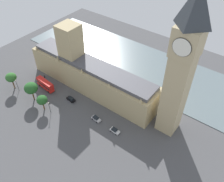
% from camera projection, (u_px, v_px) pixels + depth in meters
% --- Properties ---
extents(ground_plane, '(137.10, 137.10, 0.00)m').
position_uv_depth(ground_plane, '(90.00, 90.00, 113.54)').
color(ground_plane, '#4C4C4F').
extents(river_thames, '(38.11, 123.39, 0.25)m').
position_uv_depth(river_thames, '(127.00, 60.00, 132.25)').
color(river_thames, slate).
rests_on(river_thames, ground).
extents(parliament_building, '(13.57, 67.10, 29.45)m').
position_uv_depth(parliament_building, '(89.00, 73.00, 110.01)').
color(parliament_building, tan).
rests_on(parliament_building, ground).
extents(clock_tower, '(8.54, 8.54, 58.36)m').
position_uv_depth(clock_tower, '(181.00, 68.00, 76.38)').
color(clock_tower, tan).
rests_on(clock_tower, ground).
extents(double_decker_bus_leading, '(3.44, 10.68, 4.75)m').
position_uv_depth(double_decker_bus_leading, '(45.00, 84.00, 112.58)').
color(double_decker_bus_leading, red).
rests_on(double_decker_bus_leading, ground).
extents(car_black_far_end, '(2.27, 4.66, 1.74)m').
position_uv_depth(car_black_far_end, '(71.00, 99.00, 107.54)').
color(car_black_far_end, black).
rests_on(car_black_far_end, ground).
extents(car_silver_midblock, '(2.34, 4.40, 1.74)m').
position_uv_depth(car_silver_midblock, '(96.00, 119.00, 98.81)').
color(car_silver_midblock, '#B7B7BC').
rests_on(car_silver_midblock, ground).
extents(car_white_near_tower, '(2.09, 4.17, 1.74)m').
position_uv_depth(car_white_near_tower, '(115.00, 131.00, 94.14)').
color(car_white_near_tower, silver).
rests_on(car_white_near_tower, ground).
extents(pedestrian_corner, '(0.64, 0.71, 1.71)m').
position_uv_depth(pedestrian_corner, '(44.00, 76.00, 119.96)').
color(pedestrian_corner, black).
rests_on(pedestrian_corner, ground).
extents(plane_tree_opposite_hall, '(6.00, 6.00, 9.49)m').
position_uv_depth(plane_tree_opposite_hall, '(31.00, 88.00, 104.05)').
color(plane_tree_opposite_hall, brown).
rests_on(plane_tree_opposite_hall, ground).
extents(plane_tree_under_trees, '(4.70, 4.70, 7.64)m').
position_uv_depth(plane_tree_under_trees, '(42.00, 100.00, 100.35)').
color(plane_tree_under_trees, brown).
rests_on(plane_tree_under_trees, ground).
extents(plane_tree_by_river_gate, '(5.04, 5.04, 8.87)m').
position_uv_depth(plane_tree_by_river_gate, '(11.00, 77.00, 109.97)').
color(plane_tree_by_river_gate, brown).
rests_on(plane_tree_by_river_gate, ground).
extents(street_lamp_kerbside, '(0.56, 0.56, 6.65)m').
position_uv_depth(street_lamp_kerbside, '(17.00, 83.00, 110.05)').
color(street_lamp_kerbside, black).
rests_on(street_lamp_kerbside, ground).
extents(street_lamp_trailing, '(0.56, 0.56, 6.26)m').
position_uv_depth(street_lamp_trailing, '(49.00, 106.00, 99.62)').
color(street_lamp_trailing, black).
rests_on(street_lamp_trailing, ground).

